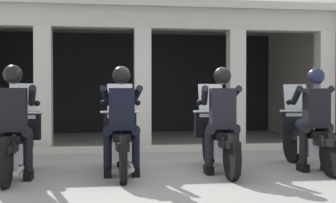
# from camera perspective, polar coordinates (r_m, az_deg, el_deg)

# --- Properties ---
(ground_plane) EXTENTS (80.00, 80.00, 0.00)m
(ground_plane) POSITION_cam_1_polar(r_m,az_deg,el_deg) (10.08, -2.27, -5.76)
(ground_plane) COLOR gray
(station_building) EXTENTS (9.37, 4.92, 3.17)m
(station_building) POSITION_cam_1_polar(r_m,az_deg,el_deg) (12.26, -4.14, 4.87)
(station_building) COLOR black
(station_building) RESTS_ON ground
(kerb_strip) EXTENTS (8.87, 0.24, 0.12)m
(kerb_strip) POSITION_cam_1_polar(r_m,az_deg,el_deg) (9.37, -2.96, -5.91)
(kerb_strip) COLOR #B7B5AD
(kerb_strip) RESTS_ON ground
(motorcycle_far_left) EXTENTS (0.62, 2.04, 1.35)m
(motorcycle_far_left) POSITION_cam_1_polar(r_m,az_deg,el_deg) (6.90, -18.30, -4.80)
(motorcycle_far_left) COLOR black
(motorcycle_far_left) RESTS_ON ground
(police_officer_far_left) EXTENTS (0.63, 0.61, 1.58)m
(police_officer_far_left) POSITION_cam_1_polar(r_m,az_deg,el_deg) (6.59, -18.78, -1.26)
(police_officer_far_left) COLOR black
(police_officer_far_left) RESTS_ON ground
(motorcycle_center_left) EXTENTS (0.62, 2.04, 1.35)m
(motorcycle_center_left) POSITION_cam_1_polar(r_m,az_deg,el_deg) (6.88, -5.89, -4.77)
(motorcycle_center_left) COLOR black
(motorcycle_center_left) RESTS_ON ground
(police_officer_center_left) EXTENTS (0.63, 0.61, 1.58)m
(police_officer_center_left) POSITION_cam_1_polar(r_m,az_deg,el_deg) (6.56, -5.83, -1.22)
(police_officer_center_left) COLOR black
(police_officer_center_left) RESTS_ON ground
(motorcycle_center_right) EXTENTS (0.62, 2.04, 1.35)m
(motorcycle_center_right) POSITION_cam_1_polar(r_m,az_deg,el_deg) (7.09, 6.19, -4.59)
(motorcycle_center_right) COLOR black
(motorcycle_center_right) RESTS_ON ground
(police_officer_center_right) EXTENTS (0.63, 0.61, 1.58)m
(police_officer_center_right) POSITION_cam_1_polar(r_m,az_deg,el_deg) (6.79, 6.77, -1.14)
(police_officer_center_right) COLOR black
(police_officer_center_right) RESTS_ON ground
(motorcycle_far_right) EXTENTS (0.62, 2.04, 1.35)m
(motorcycle_far_right) POSITION_cam_1_polar(r_m,az_deg,el_deg) (7.63, 17.00, -4.24)
(motorcycle_far_right) COLOR black
(motorcycle_far_right) RESTS_ON ground
(police_officer_far_right) EXTENTS (0.63, 0.61, 1.58)m
(police_officer_far_right) POSITION_cam_1_polar(r_m,az_deg,el_deg) (7.34, 17.94, -1.02)
(police_officer_far_right) COLOR black
(police_officer_far_right) RESTS_ON ground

